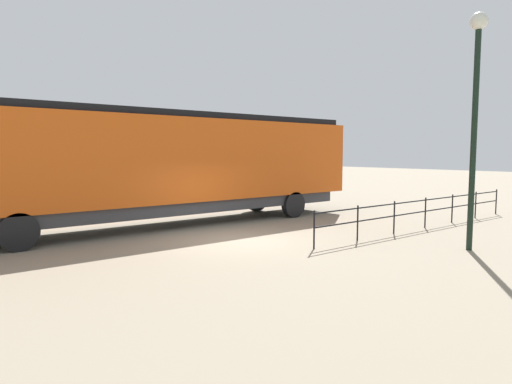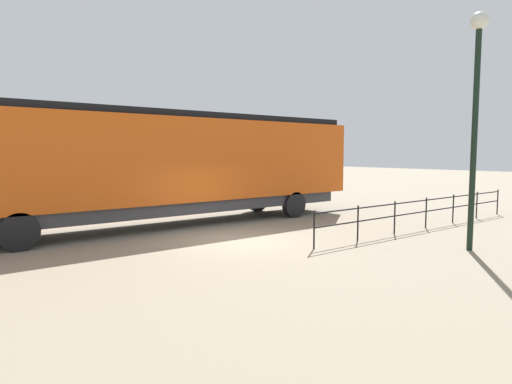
{
  "view_description": "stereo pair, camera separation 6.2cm",
  "coord_description": "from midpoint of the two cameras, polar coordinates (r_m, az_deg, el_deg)",
  "views": [
    {
      "loc": [
        11.14,
        -7.98,
        2.77
      ],
      "look_at": [
        1.07,
        -0.07,
        1.62
      ],
      "focal_mm": 30.83,
      "sensor_mm": 36.0,
      "label": 1
    },
    {
      "loc": [
        11.17,
        -7.93,
        2.77
      ],
      "look_at": [
        1.07,
        -0.07,
        1.62
      ],
      "focal_mm": 30.83,
      "sensor_mm": 36.0,
      "label": 2
    }
  ],
  "objects": [
    {
      "name": "locomotive",
      "position": [
        17.0,
        -9.87,
        3.76
      ],
      "size": [
        2.86,
        16.46,
        4.26
      ],
      "color": "#D15114",
      "rests_on": "ground_plane"
    },
    {
      "name": "ground_plane",
      "position": [
        13.98,
        -2.37,
        -6.3
      ],
      "size": [
        120.0,
        120.0,
        0.0
      ],
      "primitive_type": "plane",
      "color": "gray"
    },
    {
      "name": "lamp_post",
      "position": [
        13.84,
        26.79,
        11.46
      ],
      "size": [
        0.48,
        0.48,
        6.59
      ],
      "color": "black",
      "rests_on": "ground_plane"
    },
    {
      "name": "platform_fence",
      "position": [
        17.34,
        21.31,
        -1.96
      ],
      "size": [
        0.05,
        11.71,
        1.12
      ],
      "color": "black",
      "rests_on": "ground_plane"
    }
  ]
}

